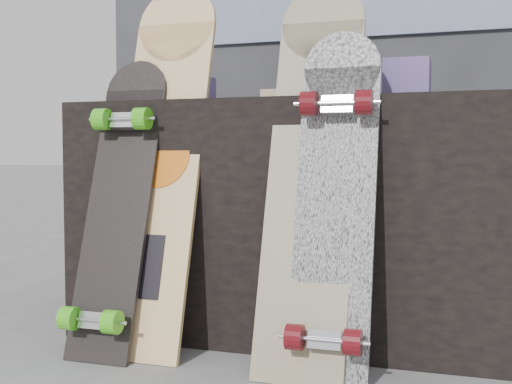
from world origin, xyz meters
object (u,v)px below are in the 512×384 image
(longboard_cascadia, at_px, (335,196))
(skateboard_dark, at_px, (118,199))
(vendor_table, at_px, (313,219))
(longboard_celtic, at_px, (313,158))
(longboard_geisha, at_px, (161,152))

(longboard_cascadia, xyz_separation_m, skateboard_dark, (-0.70, 0.01, -0.02))
(vendor_table, relative_size, longboard_celtic, 1.38)
(longboard_cascadia, bearing_deg, skateboard_dark, 178.83)
(vendor_table, xyz_separation_m, longboard_cascadia, (0.15, -0.39, 0.11))
(vendor_table, relative_size, skateboard_dark, 1.70)
(skateboard_dark, bearing_deg, longboard_cascadia, -1.17)
(vendor_table, bearing_deg, skateboard_dark, -145.51)
(longboard_geisha, bearing_deg, longboard_celtic, -3.81)
(vendor_table, xyz_separation_m, longboard_celtic, (0.07, -0.32, 0.22))
(vendor_table, distance_m, longboard_geisha, 0.57)
(vendor_table, bearing_deg, longboard_geisha, -146.56)
(longboard_celtic, height_order, skateboard_dark, longboard_celtic)
(longboard_celtic, bearing_deg, vendor_table, 102.46)
(longboard_geisha, height_order, longboard_celtic, longboard_geisha)
(skateboard_dark, bearing_deg, longboard_geisha, 38.40)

